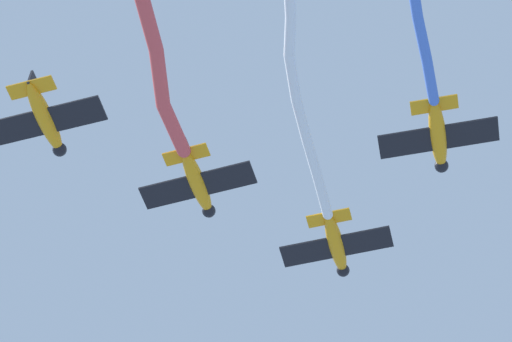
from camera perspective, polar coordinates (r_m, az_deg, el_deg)
The scene contains 5 objects.
airplane_lead at distance 66.33m, azimuth 4.31°, elevation -3.95°, with size 5.49×6.68×1.75m.
smoke_trail_lead at distance 61.15m, azimuth 2.49°, elevation 3.81°, with size 14.12×7.96×2.82m.
airplane_left_wing at distance 63.34m, azimuth -3.14°, elevation -0.66°, with size 5.57×6.58×1.75m.
airplane_right_wing at distance 62.56m, azimuth 9.71°, elevation 1.86°, with size 5.36×6.80×1.75m.
airplane_slot at distance 61.49m, azimuth -11.19°, elevation 2.73°, with size 5.54×6.63×1.75m.
Camera 1 is at (-40.54, 12.39, 5.29)m, focal length 74.81 mm.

